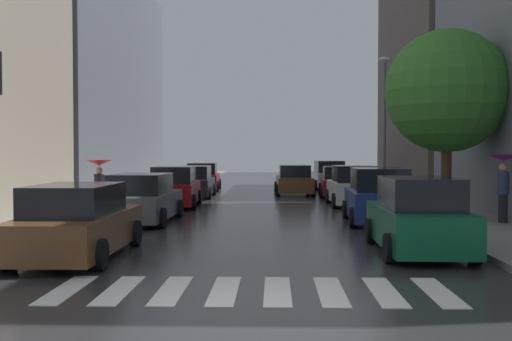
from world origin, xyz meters
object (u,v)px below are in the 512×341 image
Objects in this scene: pedestrian_near_tree at (99,175)px; parked_car_left_nearest at (78,223)px; parked_car_left_fifth at (203,178)px; pedestrian_foreground at (503,171)px; lamp_post_right at (384,117)px; parked_car_right_third at (353,187)px; parked_car_right_fifth at (329,176)px; parked_car_left_second at (142,200)px; parked_car_right_nearest at (418,218)px; parked_car_right_fourth at (338,182)px; parked_car_left_third at (175,188)px; car_midroad at (294,181)px; street_tree_right at (447,91)px; parked_car_right_second at (379,198)px; parked_car_left_fourth at (194,183)px.

parked_car_left_nearest is at bearing -22.44° from pedestrian_near_tree.
parked_car_left_nearest is at bearing 177.29° from parked_car_left_fifth.
lamp_post_right reaches higher than pedestrian_foreground.
parked_car_right_fifth reaches higher than parked_car_right_third.
parked_car_left_second is 1.06× the size of parked_car_right_nearest.
pedestrian_near_tree reaches higher than parked_car_right_third.
parked_car_right_nearest is 6.24m from pedestrian_foreground.
parked_car_right_fourth is at bearing 0.78° from parked_car_right_nearest.
parked_car_left_third is 7.74m from parked_car_right_third.
parked_car_left_second is 1.00× the size of car_midroad.
parked_car_left_fifth is 18.78m from street_tree_right.
parked_car_right_fifth is 0.66× the size of lamp_post_right.
parked_car_right_second is 0.63× the size of street_tree_right.
street_tree_right reaches higher than parked_car_right_second.
parked_car_left_fifth reaches higher than parked_car_left_second.
pedestrian_near_tree is at bearing 12.66° from parked_car_left_nearest.
parked_car_left_fourth reaches higher than parked_car_right_fourth.
car_midroad is at bearing 12.10° from parked_car_right_second.
parked_car_left_fifth reaches higher than parked_car_left_fourth.
parked_car_left_second is 2.16× the size of pedestrian_foreground.
parked_car_left_third is 1.03× the size of parked_car_right_nearest.
parked_car_right_second is (7.83, 0.02, 0.08)m from parked_car_left_second.
parked_car_left_second is 14.42m from car_midroad.
parked_car_left_third is at bearing 177.44° from parked_car_left_fourth.
parked_car_right_third reaches higher than car_midroad.
street_tree_right is at bearing -83.12° from lamp_post_right.
pedestrian_near_tree is (-9.61, 7.31, 0.69)m from parked_car_right_nearest.
parked_car_left_third is at bearing 143.34° from car_midroad.
car_midroad is at bearing -123.73° from parked_car_left_fifth.
car_midroad is (-2.36, -5.00, -0.06)m from parked_car_right_fifth.
lamp_post_right is at bearing -47.03° from parked_car_left_second.
parked_car_left_fifth is 9.06m from parked_car_right_fourth.
parked_car_right_second is at bearing 179.01° from parked_car_right_third.
pedestrian_near_tree reaches higher than parked_car_right_fifth.
pedestrian_foreground is (3.69, -0.95, 0.92)m from parked_car_right_second.
pedestrian_near_tree is (-9.64, -10.35, 0.76)m from parked_car_right_fourth.
parked_car_right_fourth is (0.03, 17.66, -0.08)m from parked_car_right_nearest.
parked_car_left_third is 13.21m from pedestrian_foreground.
parked_car_left_third is 1.00× the size of parked_car_left_fifth.
parked_car_left_fourth is 18.43m from parked_car_right_nearest.
pedestrian_foreground is at bearing -64.15° from parked_car_left_nearest.
pedestrian_foreground is at bearing -122.65° from parked_car_left_third.
parked_car_left_nearest is at bearing 96.69° from parked_car_right_nearest.
street_tree_right is (2.64, -10.47, 3.72)m from parked_car_right_fourth.
parked_car_right_fifth is at bearing -33.76° from parked_car_left_third.
parked_car_left_fifth is 15.27m from pedestrian_near_tree.
parked_car_left_nearest reaches higher than car_midroad.
parked_car_left_third is 1.02× the size of parked_car_right_fifth.
parked_car_right_second is at bearing -101.38° from lamp_post_right.
parked_car_right_fifth is (7.71, 12.62, 0.02)m from parked_car_left_third.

